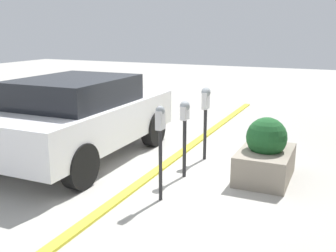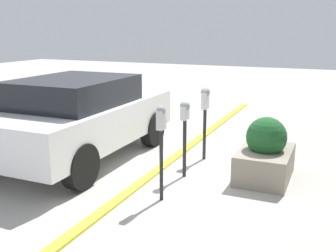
# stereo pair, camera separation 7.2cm
# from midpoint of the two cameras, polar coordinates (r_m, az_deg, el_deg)

# --- Properties ---
(ground_plane) EXTENTS (40.00, 40.00, 0.00)m
(ground_plane) POSITION_cam_midpoint_polar(r_m,az_deg,el_deg) (6.80, -0.75, -6.76)
(ground_plane) COLOR #ADAAA3
(curb_strip) EXTENTS (13.50, 0.16, 0.04)m
(curb_strip) POSITION_cam_midpoint_polar(r_m,az_deg,el_deg) (6.82, -1.36, -6.51)
(curb_strip) COLOR gold
(curb_strip) RESTS_ON ground_plane
(parking_meter_nearest) EXTENTS (0.15, 0.13, 1.38)m
(parking_meter_nearest) POSITION_cam_midpoint_polar(r_m,az_deg,el_deg) (5.44, -0.75, -1.08)
(parking_meter_nearest) COLOR #232326
(parking_meter_nearest) RESTS_ON ground_plane
(parking_meter_second) EXTENTS (0.19, 0.16, 1.28)m
(parking_meter_second) POSITION_cam_midpoint_polar(r_m,az_deg,el_deg) (6.36, 2.78, 0.66)
(parking_meter_second) COLOR #232326
(parking_meter_second) RESTS_ON ground_plane
(parking_meter_middle) EXTENTS (0.20, 0.17, 1.36)m
(parking_meter_middle) POSITION_cam_midpoint_polar(r_m,az_deg,el_deg) (7.25, 5.77, 2.84)
(parking_meter_middle) COLOR #232326
(parking_meter_middle) RESTS_ON ground_plane
(planter_box) EXTENTS (1.23, 0.82, 1.03)m
(planter_box) POSITION_cam_midpoint_polar(r_m,az_deg,el_deg) (6.60, 14.26, -4.07)
(planter_box) COLOR gray
(planter_box) RESTS_ON ground_plane
(parked_car_front) EXTENTS (4.08, 1.98, 1.55)m
(parked_car_front) POSITION_cam_midpoint_polar(r_m,az_deg,el_deg) (7.49, -12.34, 1.45)
(parked_car_front) COLOR silver
(parked_car_front) RESTS_ON ground_plane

